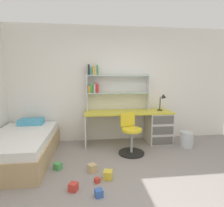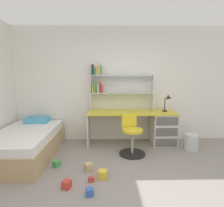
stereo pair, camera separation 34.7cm
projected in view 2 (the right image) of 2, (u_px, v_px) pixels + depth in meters
ground_plane at (128, 197)px, 2.41m from camera, size 5.89×5.47×0.02m
room_shell at (56, 87)px, 3.35m from camera, size 5.89×5.47×2.70m
desk at (155, 126)px, 4.26m from camera, size 1.99×0.59×0.76m
bookshelf_hutch at (112, 84)px, 4.27m from camera, size 1.46×0.22×1.06m
desk_lamp at (168, 100)px, 4.16m from camera, size 0.20×0.17×0.38m
swivel_chair at (132, 138)px, 3.69m from camera, size 0.52×0.52×0.81m
bed_platform at (25, 143)px, 3.60m from camera, size 1.10×1.88×0.63m
waste_bin at (192, 142)px, 3.92m from camera, size 0.28×0.28×0.34m
toy_block_blue_0 at (90, 192)px, 2.43m from camera, size 0.12×0.12×0.10m
toy_block_red_1 at (67, 184)px, 2.58m from camera, size 0.14×0.14×0.11m
toy_block_yellow_2 at (103, 174)px, 2.83m from camera, size 0.16×0.16×0.13m
toy_block_natural_3 at (89, 167)px, 3.07m from camera, size 0.17×0.17×0.13m
toy_block_green_4 at (57, 164)px, 3.20m from camera, size 0.15×0.15×0.11m
toy_block_red_5 at (91, 179)px, 2.74m from camera, size 0.10×0.10×0.07m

